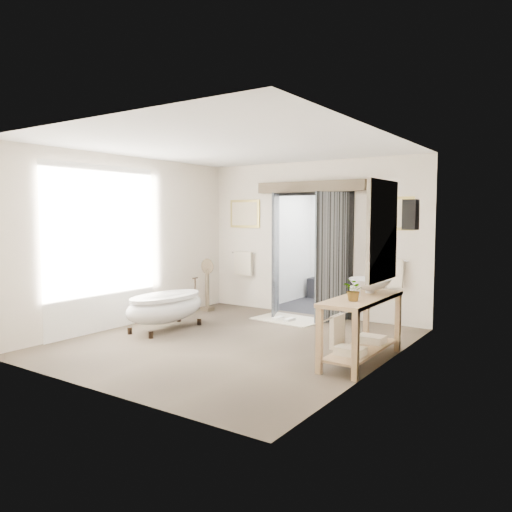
{
  "coord_description": "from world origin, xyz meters",
  "views": [
    {
      "loc": [
        4.39,
        -5.88,
        1.89
      ],
      "look_at": [
        0.0,
        0.6,
        1.25
      ],
      "focal_mm": 35.0,
      "sensor_mm": 36.0,
      "label": 1
    }
  ],
  "objects_px": {
    "rug": "(288,319)",
    "vanity": "(360,323)",
    "clawfoot_tub": "(166,306)",
    "basin": "(370,286)"
  },
  "relations": [
    {
      "from": "rug",
      "to": "vanity",
      "type": "bearing_deg",
      "value": -39.88
    },
    {
      "from": "clawfoot_tub",
      "to": "vanity",
      "type": "xyz_separation_m",
      "value": [
        3.37,
        0.07,
        0.12
      ]
    },
    {
      "from": "clawfoot_tub",
      "to": "rug",
      "type": "xyz_separation_m",
      "value": [
        1.3,
        1.8,
        -0.38
      ]
    },
    {
      "from": "basin",
      "to": "rug",
      "type": "bearing_deg",
      "value": 167.27
    },
    {
      "from": "vanity",
      "to": "basin",
      "type": "height_order",
      "value": "basin"
    },
    {
      "from": "clawfoot_tub",
      "to": "rug",
      "type": "bearing_deg",
      "value": 54.25
    },
    {
      "from": "vanity",
      "to": "basin",
      "type": "xyz_separation_m",
      "value": [
        -0.02,
        0.38,
        0.44
      ]
    },
    {
      "from": "clawfoot_tub",
      "to": "vanity",
      "type": "bearing_deg",
      "value": 1.16
    },
    {
      "from": "clawfoot_tub",
      "to": "rug",
      "type": "height_order",
      "value": "clawfoot_tub"
    },
    {
      "from": "rug",
      "to": "basin",
      "type": "height_order",
      "value": "basin"
    }
  ]
}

